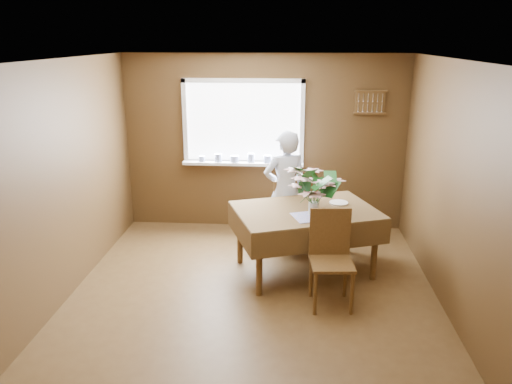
# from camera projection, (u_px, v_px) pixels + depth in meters

# --- Properties ---
(floor) EXTENTS (4.50, 4.50, 0.00)m
(floor) POSITION_uv_depth(u_px,v_px,m) (252.00, 300.00, 5.35)
(floor) COLOR #4E351A
(floor) RESTS_ON ground
(ceiling) EXTENTS (4.50, 4.50, 0.00)m
(ceiling) POSITION_uv_depth(u_px,v_px,m) (252.00, 60.00, 4.61)
(ceiling) COLOR white
(ceiling) RESTS_ON wall_back
(wall_back) EXTENTS (4.00, 0.00, 4.00)m
(wall_back) POSITION_uv_depth(u_px,v_px,m) (264.00, 143.00, 7.12)
(wall_back) COLOR brown
(wall_back) RESTS_ON floor
(wall_front) EXTENTS (4.00, 0.00, 4.00)m
(wall_front) POSITION_uv_depth(u_px,v_px,m) (221.00, 304.00, 2.84)
(wall_front) COLOR brown
(wall_front) RESTS_ON floor
(wall_left) EXTENTS (0.00, 4.50, 4.50)m
(wall_left) POSITION_uv_depth(u_px,v_px,m) (58.00, 185.00, 5.12)
(wall_left) COLOR brown
(wall_left) RESTS_ON floor
(wall_right) EXTENTS (0.00, 4.50, 4.50)m
(wall_right) POSITION_uv_depth(u_px,v_px,m) (457.00, 193.00, 4.85)
(wall_right) COLOR brown
(wall_right) RESTS_ON floor
(window_assembly) EXTENTS (1.72, 0.20, 1.22)m
(window_assembly) POSITION_uv_depth(u_px,v_px,m) (243.00, 137.00, 7.06)
(window_assembly) COLOR white
(window_assembly) RESTS_ON wall_back
(spoon_rack) EXTENTS (0.44, 0.05, 0.33)m
(spoon_rack) POSITION_uv_depth(u_px,v_px,m) (370.00, 102.00, 6.82)
(spoon_rack) COLOR brown
(spoon_rack) RESTS_ON wall_back
(dining_table) EXTENTS (1.89, 1.58, 0.79)m
(dining_table) POSITION_uv_depth(u_px,v_px,m) (306.00, 217.00, 5.84)
(dining_table) COLOR brown
(dining_table) RESTS_ON floor
(chair_far) EXTENTS (0.55, 0.55, 0.93)m
(chair_far) POSITION_uv_depth(u_px,v_px,m) (282.00, 207.00, 6.72)
(chair_far) COLOR brown
(chair_far) RESTS_ON floor
(chair_near) EXTENTS (0.47, 0.47, 1.01)m
(chair_near) POSITION_uv_depth(u_px,v_px,m) (331.00, 254.00, 5.19)
(chair_near) COLOR brown
(chair_near) RESTS_ON floor
(seated_woman) EXTENTS (0.67, 0.54, 1.59)m
(seated_woman) POSITION_uv_depth(u_px,v_px,m) (285.00, 190.00, 6.49)
(seated_woman) COLOR white
(seated_woman) RESTS_ON floor
(flower_bouquet) EXTENTS (0.59, 0.59, 0.51)m
(flower_bouquet) POSITION_uv_depth(u_px,v_px,m) (314.00, 187.00, 5.54)
(flower_bouquet) COLOR white
(flower_bouquet) RESTS_ON dining_table
(side_plate) EXTENTS (0.30, 0.30, 0.01)m
(side_plate) POSITION_uv_depth(u_px,v_px,m) (339.00, 203.00, 6.02)
(side_plate) COLOR white
(side_plate) RESTS_ON dining_table
(table_knife) EXTENTS (0.17, 0.19, 0.00)m
(table_knife) POSITION_uv_depth(u_px,v_px,m) (327.00, 214.00, 5.62)
(table_knife) COLOR silver
(table_knife) RESTS_ON dining_table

